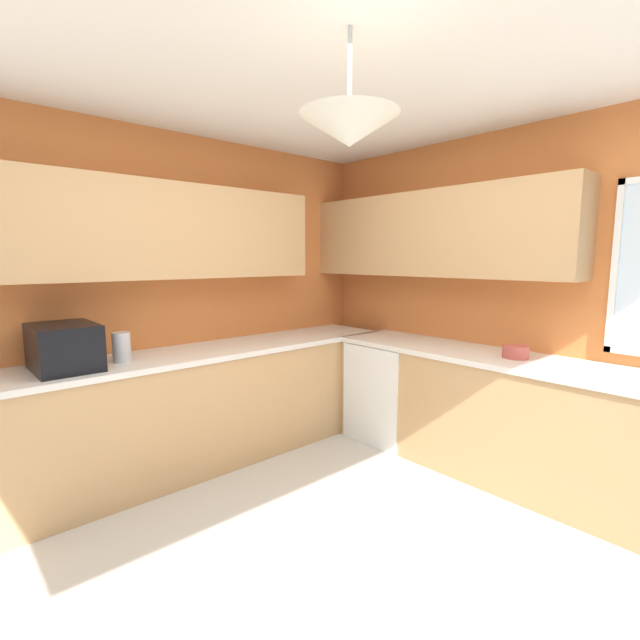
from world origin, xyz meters
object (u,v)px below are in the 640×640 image
at_px(microwave, 64,347).
at_px(bowl, 516,352).
at_px(dishwasher, 391,390).
at_px(kettle, 121,347).

height_order(microwave, bowl, microwave).
distance_m(dishwasher, bowl, 1.21).
relative_size(dishwasher, kettle, 4.22).
relative_size(microwave, bowl, 2.73).
bearing_deg(microwave, dishwasher, 74.77).
height_order(dishwasher, microwave, microwave).
bearing_deg(microwave, bowl, 54.55).
bearing_deg(dishwasher, microwave, -105.23).
bearing_deg(kettle, microwave, -93.37).
height_order(microwave, kettle, microwave).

